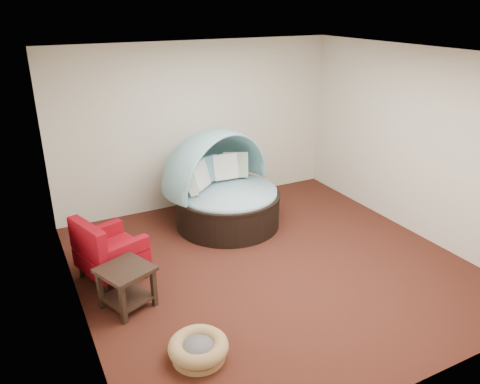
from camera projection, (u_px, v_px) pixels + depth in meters
name	position (u px, v px, depth m)	size (l,w,h in m)	color
floor	(271.00, 264.00, 6.46)	(5.00, 5.00, 0.00)	#441B13
wall_back	(198.00, 126.00, 7.99)	(5.00, 5.00, 0.00)	beige
wall_front	(429.00, 259.00, 3.88)	(5.00, 5.00, 0.00)	beige
wall_left	(68.00, 206.00, 4.87)	(5.00, 5.00, 0.00)	beige
wall_right	(417.00, 144.00, 6.99)	(5.00, 5.00, 0.00)	beige
ceiling	(277.00, 55.00, 5.40)	(5.00, 5.00, 0.00)	white
canopy_daybed	(223.00, 182.00, 7.42)	(2.16, 2.13, 1.54)	black
pet_basket	(198.00, 348.00, 4.74)	(0.63, 0.63, 0.22)	olive
red_armchair	(108.00, 251.00, 5.99)	(0.94, 0.94, 0.88)	black
side_table	(126.00, 282.00, 5.45)	(0.72, 0.72, 0.53)	black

